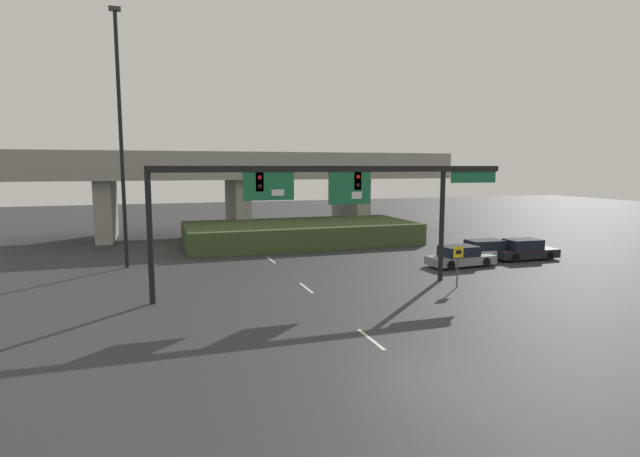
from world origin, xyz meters
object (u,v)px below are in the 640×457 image
at_px(speed_limit_sign, 458,260).
at_px(parked_sedan_far_right, 524,250).
at_px(highway_light_pole_near, 121,135).
at_px(parked_sedan_near_right, 460,257).
at_px(signal_gantry, 332,188).
at_px(parked_sedan_mid_right, 487,250).

distance_m(speed_limit_sign, parked_sedan_far_right, 10.78).
bearing_deg(parked_sedan_far_right, highway_light_pole_near, 170.20).
bearing_deg(highway_light_pole_near, parked_sedan_near_right, -17.40).
relative_size(signal_gantry, parked_sedan_mid_right, 3.97).
xyz_separation_m(speed_limit_sign, parked_sedan_far_right, (9.18, 5.60, -0.83)).
bearing_deg(speed_limit_sign, parked_sedan_mid_right, 44.10).
xyz_separation_m(highway_light_pole_near, parked_sedan_far_right, (26.47, -5.81, -7.82)).
xyz_separation_m(signal_gantry, parked_sedan_mid_right, (13.33, 4.76, -4.75)).
bearing_deg(signal_gantry, speed_limit_sign, -15.01).
bearing_deg(highway_light_pole_near, parked_sedan_far_right, -12.38).
height_order(speed_limit_sign, parked_sedan_far_right, speed_limit_sign).
height_order(highway_light_pole_near, parked_sedan_near_right, highway_light_pole_near).
bearing_deg(highway_light_pole_near, signal_gantry, -42.05).
height_order(highway_light_pole_near, parked_sedan_mid_right, highway_light_pole_near).
relative_size(speed_limit_sign, parked_sedan_mid_right, 0.47).
distance_m(signal_gantry, parked_sedan_mid_right, 14.93).
distance_m(speed_limit_sign, highway_light_pole_near, 21.86).
bearing_deg(parked_sedan_mid_right, signal_gantry, -156.56).
height_order(signal_gantry, speed_limit_sign, signal_gantry).
bearing_deg(speed_limit_sign, highway_light_pole_near, 146.57).
xyz_separation_m(signal_gantry, parked_sedan_near_right, (10.06, 3.14, -4.76)).
relative_size(highway_light_pole_near, parked_sedan_far_right, 3.50).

